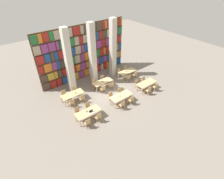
{
  "coord_description": "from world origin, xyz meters",
  "views": [
    {
      "loc": [
        -7.97,
        -10.38,
        9.92
      ],
      "look_at": [
        0.0,
        -0.14,
        0.65
      ],
      "focal_mm": 28.0,
      "sensor_mm": 36.0,
      "label": 1
    }
  ],
  "objects_px": {
    "chair_14": "(82,98)",
    "chair_13": "(64,95)",
    "chair_21": "(119,72)",
    "desk_lamp_4": "(126,69)",
    "desk_lamp_0": "(87,109)",
    "laptop": "(91,112)",
    "chair_5": "(111,96)",
    "reading_table_0": "(88,113)",
    "chair_23": "(126,69)",
    "chair_8": "(148,90)",
    "reading_table_3": "(73,95)",
    "chair_0": "(87,123)",
    "chair_15": "(74,90)",
    "chair_9": "(137,83)",
    "desk_lamp_3": "(103,79)",
    "chair_3": "(88,107)",
    "pillar_left": "(69,62)",
    "desk_lamp_2": "(75,90)",
    "chair_19": "(103,79)",
    "desk_lamp_1": "(120,94)",
    "chair_10": "(155,87)",
    "chair_17": "(95,82)",
    "reading_table_2": "(146,83)",
    "chair_6": "(131,100)",
    "chair_2": "(98,117)",
    "chair_18": "(111,85)",
    "chair_22": "(135,75)",
    "pillar_center": "(92,55)",
    "chair_20": "(128,78)",
    "reading_table_1": "(121,96)",
    "chair_16": "(103,89)",
    "chair_1": "(78,112)",
    "reading_table_5": "(127,72)",
    "chair_4": "(122,105)",
    "reading_table_4": "(103,82)",
    "chair_7": "(120,92)",
    "chair_11": "(144,80)"
  },
  "relations": [
    {
      "from": "chair_14",
      "to": "chair_13",
      "type": "bearing_deg",
      "value": 124.92
    },
    {
      "from": "chair_21",
      "to": "desk_lamp_4",
      "type": "distance_m",
      "value": 0.93
    },
    {
      "from": "desk_lamp_0",
      "to": "laptop",
      "type": "height_order",
      "value": "desk_lamp_0"
    },
    {
      "from": "chair_5",
      "to": "desk_lamp_4",
      "type": "height_order",
      "value": "desk_lamp_4"
    },
    {
      "from": "reading_table_0",
      "to": "chair_23",
      "type": "distance_m",
      "value": 7.93
    },
    {
      "from": "chair_8",
      "to": "reading_table_3",
      "type": "xyz_separation_m",
      "value": [
        -5.96,
        3.47,
        0.18
      ]
    },
    {
      "from": "reading_table_0",
      "to": "chair_0",
      "type": "height_order",
      "value": "chair_0"
    },
    {
      "from": "chair_15",
      "to": "chair_8",
      "type": "bearing_deg",
      "value": 142.48
    },
    {
      "from": "chair_9",
      "to": "desk_lamp_3",
      "type": "xyz_separation_m",
      "value": [
        -2.7,
        2.06,
        0.55
      ]
    },
    {
      "from": "reading_table_3",
      "to": "chair_3",
      "type": "bearing_deg",
      "value": -81.12
    },
    {
      "from": "pillar_left",
      "to": "chair_9",
      "type": "bearing_deg",
      "value": -34.19
    },
    {
      "from": "desk_lamp_2",
      "to": "chair_19",
      "type": "distance_m",
      "value": 3.62
    },
    {
      "from": "desk_lamp_1",
      "to": "chair_10",
      "type": "xyz_separation_m",
      "value": [
        3.83,
        -0.65,
        -0.53
      ]
    },
    {
      "from": "chair_3",
      "to": "chair_17",
      "type": "relative_size",
      "value": 1.0
    },
    {
      "from": "reading_table_2",
      "to": "chair_23",
      "type": "bearing_deg",
      "value": 81.78
    },
    {
      "from": "chair_0",
      "to": "chair_6",
      "type": "xyz_separation_m",
      "value": [
        4.39,
        -0.02,
        0.0
      ]
    },
    {
      "from": "chair_2",
      "to": "reading_table_3",
      "type": "relative_size",
      "value": 0.43
    },
    {
      "from": "chair_18",
      "to": "chair_23",
      "type": "bearing_deg",
      "value": 24.86
    },
    {
      "from": "chair_22",
      "to": "pillar_center",
      "type": "bearing_deg",
      "value": 149.84
    },
    {
      "from": "desk_lamp_0",
      "to": "chair_19",
      "type": "relative_size",
      "value": 0.57
    },
    {
      "from": "chair_20",
      "to": "chair_17",
      "type": "bearing_deg",
      "value": 156.6
    },
    {
      "from": "chair_8",
      "to": "chair_13",
      "type": "relative_size",
      "value": 1.0
    },
    {
      "from": "reading_table_1",
      "to": "chair_2",
      "type": "bearing_deg",
      "value": -166.39
    },
    {
      "from": "chair_3",
      "to": "chair_14",
      "type": "xyz_separation_m",
      "value": [
        0.19,
        1.34,
        0.0
      ]
    },
    {
      "from": "chair_14",
      "to": "chair_3",
      "type": "bearing_deg",
      "value": -98.02
    },
    {
      "from": "chair_9",
      "to": "chair_16",
      "type": "xyz_separation_m",
      "value": [
        -3.2,
        1.33,
        0.0
      ]
    },
    {
      "from": "chair_1",
      "to": "reading_table_5",
      "type": "bearing_deg",
      "value": -163.51
    },
    {
      "from": "pillar_left",
      "to": "reading_table_3",
      "type": "distance_m",
      "value": 2.9
    },
    {
      "from": "chair_10",
      "to": "reading_table_5",
      "type": "height_order",
      "value": "chair_10"
    },
    {
      "from": "chair_10",
      "to": "chair_16",
      "type": "distance_m",
      "value": 4.99
    },
    {
      "from": "chair_2",
      "to": "reading_table_2",
      "type": "xyz_separation_m",
      "value": [
        6.12,
        0.76,
        0.18
      ]
    },
    {
      "from": "chair_4",
      "to": "chair_23",
      "type": "relative_size",
      "value": 1.0
    },
    {
      "from": "laptop",
      "to": "chair_16",
      "type": "bearing_deg",
      "value": 40.47
    },
    {
      "from": "desk_lamp_1",
      "to": "reading_table_4",
      "type": "xyz_separation_m",
      "value": [
        0.15,
        2.83,
        -0.35
      ]
    },
    {
      "from": "chair_0",
      "to": "reading_table_5",
      "type": "distance_m",
      "value": 7.99
    },
    {
      "from": "chair_3",
      "to": "chair_0",
      "type": "bearing_deg",
      "value": 55.91
    },
    {
      "from": "reading_table_3",
      "to": "chair_20",
      "type": "distance_m",
      "value": 6.05
    },
    {
      "from": "chair_18",
      "to": "chair_19",
      "type": "height_order",
      "value": "same"
    },
    {
      "from": "chair_14",
      "to": "chair_17",
      "type": "distance_m",
      "value": 2.69
    },
    {
      "from": "chair_7",
      "to": "pillar_left",
      "type": "bearing_deg",
      "value": -50.33
    },
    {
      "from": "chair_7",
      "to": "desk_lamp_1",
      "type": "distance_m",
      "value": 1.11
    },
    {
      "from": "chair_8",
      "to": "desk_lamp_1",
      "type": "bearing_deg",
      "value": 167.18
    },
    {
      "from": "chair_11",
      "to": "chair_18",
      "type": "distance_m",
      "value": 3.41
    },
    {
      "from": "chair_5",
      "to": "chair_11",
      "type": "height_order",
      "value": "same"
    },
    {
      "from": "chair_2",
      "to": "reading_table_0",
      "type": "bearing_deg",
      "value": 122.2
    },
    {
      "from": "chair_21",
      "to": "chair_22",
      "type": "distance_m",
      "value": 1.72
    },
    {
      "from": "chair_2",
      "to": "desk_lamp_1",
      "type": "height_order",
      "value": "desk_lamp_1"
    },
    {
      "from": "laptop",
      "to": "chair_5",
      "type": "relative_size",
      "value": 0.37
    },
    {
      "from": "chair_20",
      "to": "chair_15",
      "type": "bearing_deg",
      "value": 165.88
    },
    {
      "from": "chair_5",
      "to": "reading_table_3",
      "type": "relative_size",
      "value": 0.43
    }
  ]
}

